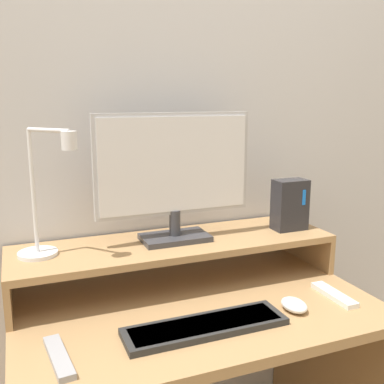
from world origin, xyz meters
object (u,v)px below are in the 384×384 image
Objects in this scene: remote_control at (59,357)px; router_dock at (290,205)px; mouse at (294,305)px; remote_secondary at (334,295)px; desk_lamp at (46,207)px; monitor at (174,172)px; keyboard at (206,326)px.

router_dock is at bearing 20.24° from remote_control.
mouse reaches higher than remote_control.
remote_secondary is at bearing 2.44° from remote_control.
desk_lamp is 0.76m from mouse.
mouse is at bearing -120.30° from router_dock.
monitor is 0.49m from keyboard.
mouse is 0.65m from remote_control.
keyboard is 2.50× the size of remote_secondary.
router_dock reaches higher than mouse.
remote_control is at bearing -140.46° from monitor.
desk_lamp reaches higher than remote_secondary.
remote_control is (-0.65, -0.01, -0.01)m from mouse.
desk_lamp is at bearing 160.45° from remote_secondary.
keyboard is 2.28× the size of remote_control.
desk_lamp is 4.11× the size of mouse.
desk_lamp is 2.11× the size of router_dock.
keyboard is (-0.04, -0.33, -0.35)m from monitor.
remote_secondary is (-0.01, -0.27, -0.22)m from router_dock.
monitor is at bearing 2.49° from desk_lamp.
monitor is 1.36× the size of desk_lamp.
monitor reaches higher than mouse.
mouse is at bearing 1.19° from keyboard.
router_dock is 1.02× the size of remote_secondary.
remote_control is at bearing -159.76° from router_dock.
remote_secondary is at bearing 4.21° from keyboard.
keyboard reaches higher than remote_secondary.
mouse reaches higher than remote_secondary.
monitor is at bearing 39.54° from remote_control.
monitor is 2.87× the size of router_dock.
desk_lamp is at bearing 154.01° from mouse.
router_dock is (0.42, -0.03, -0.14)m from monitor.
monitor is at bearing 143.36° from remote_secondary.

